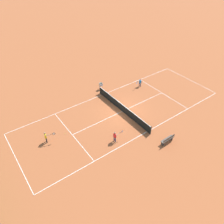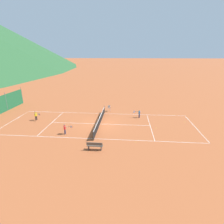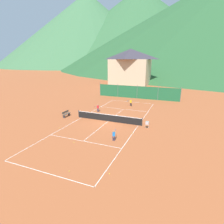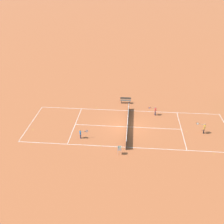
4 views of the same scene
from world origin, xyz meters
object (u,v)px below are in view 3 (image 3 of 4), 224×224
Objects in this scene: tennis_ball_alley_left at (59,128)px; tennis_ball_by_net_left at (74,142)px; tennis_ball_mid_court at (69,171)px; tennis_net at (108,118)px; ball_hopper at (147,123)px; player_far_service at (131,102)px; player_near_baseline at (114,135)px; alpine_chalet at (130,66)px; tennis_ball_near_corner at (127,109)px; tennis_ball_alley_right at (132,133)px; courtside_bench at (66,114)px; tennis_ball_by_net_right at (110,174)px; tennis_ball_far_corner at (153,108)px; player_far_baseline at (98,107)px.

tennis_ball_alley_left and tennis_ball_by_net_left have the same top height.
tennis_net is at bearing 98.33° from tennis_ball_mid_court.
tennis_ball_alley_left is at bearing 132.54° from tennis_ball_mid_court.
ball_hopper is (5.31, -0.65, 0.16)m from tennis_net.
player_far_service is 14.10m from player_near_baseline.
tennis_ball_by_net_left is at bearing -133.31° from ball_hopper.
ball_hopper is (4.75, -9.45, -0.08)m from player_far_service.
tennis_ball_near_corner is at bearing -74.49° from alpine_chalet.
tennis_ball_mid_court is at bearing -86.50° from tennis_ball_near_corner.
tennis_ball_alley_right and tennis_ball_mid_court have the same top height.
player_near_baseline reaches higher than courtside_bench.
tennis_ball_by_net_right is at bearing -71.94° from player_near_baseline.
tennis_ball_near_corner is 4.52m from tennis_ball_far_corner.
player_far_service reaches higher than player_far_baseline.
tennis_ball_alley_right is (-0.42, 7.54, 0.00)m from tennis_ball_by_net_right.
player_far_service is 19.21× the size of tennis_ball_mid_court.
tennis_ball_alley_right is (3.52, -11.55, -0.71)m from player_far_service.
tennis_net is 7.08m from tennis_ball_by_net_left.
alpine_chalet is at bearing 101.83° from tennis_net.
ball_hopper reaches higher than tennis_ball_by_net_right.
courtside_bench is (-11.65, 0.16, -0.21)m from ball_hopper.
tennis_ball_alley_left is at bearing -85.75° from alpine_chalet.
alpine_chalet reaches higher than player_far_service.
tennis_ball_alley_right is at bearing -40.23° from player_far_baseline.
tennis_ball_mid_court is 0.01× the size of alpine_chalet.
player_far_baseline is (-3.79, -5.36, -0.03)m from player_far_service.
courtside_bench is at bearing 179.20° from ball_hopper.
courtside_bench is at bearing -138.54° from tennis_ball_far_corner.
ball_hopper is at bearing 59.62° from tennis_ball_alley_right.
alpine_chalet reaches higher than tennis_ball_alley_left.
player_near_baseline is at bearing -5.51° from tennis_ball_alley_left.
player_near_baseline is 5.47m from tennis_ball_by_net_right.
courtside_bench reaches higher than tennis_ball_by_net_left.
player_far_baseline reaches higher than ball_hopper.
tennis_ball_far_corner is 29.96m from alpine_chalet.
player_near_baseline is 0.09× the size of alpine_chalet.
tennis_ball_by_net_left is at bearing -76.39° from player_far_baseline.
tennis_ball_far_corner is 16.24m from tennis_ball_alley_left.
alpine_chalet reaches higher than player_near_baseline.
player_far_service is 2.01m from tennis_ball_near_corner.
tennis_ball_alley_right is at bearing 61.92° from player_near_baseline.
courtside_bench is (-6.87, -7.40, 0.42)m from tennis_ball_near_corner.
tennis_ball_by_net_right is at bearing -42.12° from courtside_bench.
tennis_ball_near_corner is (0.53, 6.91, -0.47)m from tennis_net.
tennis_ball_near_corner is at bearing 110.18° from tennis_ball_alley_right.
tennis_ball_mid_court is at bearing -47.46° from tennis_ball_alley_left.
tennis_ball_mid_court is at bearing -98.06° from tennis_ball_far_corner.
tennis_ball_by_net_right is 9.69m from ball_hopper.
player_far_baseline reaches higher than tennis_ball_far_corner.
tennis_ball_mid_court is at bearing -101.14° from player_near_baseline.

